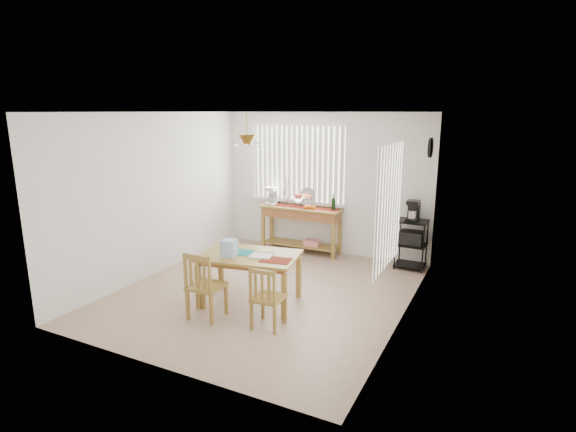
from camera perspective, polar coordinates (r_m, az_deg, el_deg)
The scene contains 10 objects.
ground at distance 6.76m, azimuth -2.88°, elevation -9.62°, with size 4.00×4.50×0.01m, color tan.
room_shell at distance 6.31m, azimuth -2.96°, elevation 4.77°, with size 4.20×4.70×2.70m.
sideboard at distance 8.42m, azimuth 1.70°, elevation -0.31°, with size 1.54×0.43×0.86m.
sideboard_items at distance 8.46m, azimuth 0.17°, elevation 2.20°, with size 1.46×0.36×0.66m.
wire_cart at distance 7.84m, azimuth 15.40°, elevation -2.91°, with size 0.49×0.39×0.84m.
cart_items at distance 7.73m, azimuth 15.63°, elevation 0.62°, with size 0.20×0.24×0.35m.
dining_table at distance 6.19m, azimuth -4.91°, elevation -5.59°, with size 1.45×1.07×0.71m.
table_items at distance 6.09m, azimuth -6.45°, elevation -4.32°, with size 1.07×0.48×0.23m.
chair_left at distance 5.88m, azimuth -10.53°, elevation -8.74°, with size 0.44×0.44×0.90m.
chair_right at distance 5.57m, azimuth -2.67°, elevation -10.36°, with size 0.39×0.39×0.79m.
Camera 1 is at (3.07, -5.42, 2.61)m, focal length 28.00 mm.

